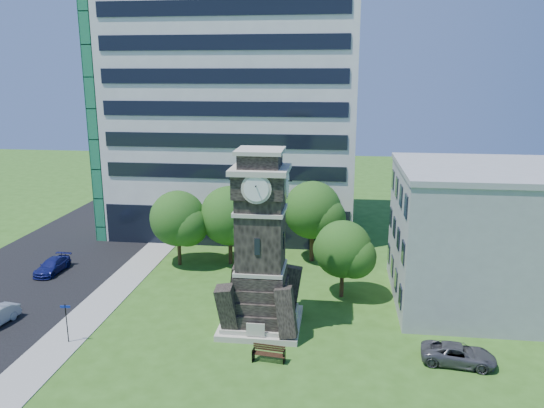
# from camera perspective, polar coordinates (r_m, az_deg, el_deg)

# --- Properties ---
(ground) EXTENTS (160.00, 160.00, 0.00)m
(ground) POSITION_cam_1_polar(r_m,az_deg,el_deg) (36.25, -6.50, -13.98)
(ground) COLOR #2F5919
(ground) RESTS_ON ground
(sidewalk) EXTENTS (3.00, 70.00, 0.06)m
(sidewalk) POSITION_cam_1_polar(r_m,az_deg,el_deg) (43.46, -17.35, -9.59)
(sidewalk) COLOR gray
(sidewalk) RESTS_ON ground
(street) EXTENTS (14.00, 80.00, 0.02)m
(street) POSITION_cam_1_polar(r_m,az_deg,el_deg) (47.52, -26.83, -8.47)
(street) COLOR black
(street) RESTS_ON ground
(clock_tower) EXTENTS (5.40, 5.40, 12.22)m
(clock_tower) POSITION_cam_1_polar(r_m,az_deg,el_deg) (35.39, -1.23, -5.26)
(clock_tower) COLOR #B9B5A1
(clock_tower) RESTS_ON ground
(office_tall) EXTENTS (26.20, 15.11, 28.60)m
(office_tall) POSITION_cam_1_polar(r_m,az_deg,el_deg) (58.03, -3.95, 11.27)
(office_tall) COLOR white
(office_tall) RESTS_ON ground
(office_low) EXTENTS (15.20, 12.20, 10.40)m
(office_low) POSITION_cam_1_polar(r_m,az_deg,el_deg) (42.51, 23.36, -3.22)
(office_low) COLOR #9B9FA1
(office_low) RESTS_ON ground
(car_street_north) EXTENTS (1.82, 4.21, 1.21)m
(car_street_north) POSITION_cam_1_polar(r_m,az_deg,el_deg) (50.10, -22.56, -6.17)
(car_street_north) COLOR navy
(car_street_north) RESTS_ON ground
(car_east_lot) EXTENTS (4.57, 2.54, 1.21)m
(car_east_lot) POSITION_cam_1_polar(r_m,az_deg,el_deg) (34.65, 19.41, -15.01)
(car_east_lot) COLOR #49494E
(car_east_lot) RESTS_ON ground
(park_bench) EXTENTS (1.99, 0.53, 1.03)m
(park_bench) POSITION_cam_1_polar(r_m,az_deg,el_deg) (33.08, -0.34, -15.73)
(park_bench) COLOR black
(park_bench) RESTS_ON ground
(street_sign) EXTENTS (0.64, 0.06, 2.66)m
(street_sign) POSITION_cam_1_polar(r_m,az_deg,el_deg) (36.97, -21.24, -11.44)
(street_sign) COLOR black
(street_sign) RESTS_ON ground
(tree_nw) EXTENTS (5.45, 4.95, 6.83)m
(tree_nw) POSITION_cam_1_polar(r_m,az_deg,el_deg) (47.77, -10.00, -1.73)
(tree_nw) COLOR #332114
(tree_nw) RESTS_ON ground
(tree_nc) EXTENTS (5.87, 5.33, 7.19)m
(tree_nc) POSITION_cam_1_polar(r_m,az_deg,el_deg) (47.41, -4.47, -1.47)
(tree_nc) COLOR #332114
(tree_nc) RESTS_ON ground
(tree_ne) EXTENTS (5.78, 5.25, 7.49)m
(tree_ne) POSITION_cam_1_polar(r_m,az_deg,el_deg) (48.02, 4.46, -0.87)
(tree_ne) COLOR #332114
(tree_ne) RESTS_ON ground
(tree_east) EXTENTS (4.84, 4.40, 6.08)m
(tree_east) POSITION_cam_1_polar(r_m,az_deg,el_deg) (40.84, 7.71, -5.03)
(tree_east) COLOR #332114
(tree_east) RESTS_ON ground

